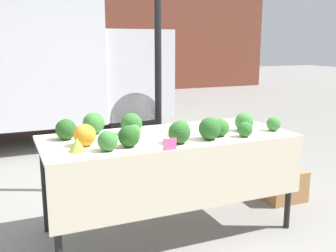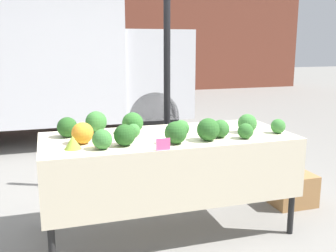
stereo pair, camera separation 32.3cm
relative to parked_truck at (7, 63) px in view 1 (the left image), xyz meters
name	(u,v)px [view 1 (the left image)]	position (x,y,z in m)	size (l,w,h in m)	color
ground_plane	(168,229)	(1.11, -3.85, -1.29)	(40.00, 40.00, 0.00)	gray
building_facade	(39,21)	(1.11, 6.15, 0.97)	(16.00, 0.60, 4.51)	brown
tent_pole	(158,80)	(1.37, -2.99, -0.07)	(0.07, 0.07, 2.43)	black
parked_truck	(7,63)	(0.00, 0.00, 0.00)	(4.66, 2.06, 2.36)	silver
market_table	(171,149)	(1.11, -3.92, -0.54)	(2.06, 0.88, 0.84)	beige
orange_cauliflower	(85,135)	(0.41, -3.92, -0.36)	(0.16, 0.16, 0.16)	orange
romanesco_head	(77,145)	(0.33, -4.06, -0.40)	(0.12, 0.12, 0.10)	#93B238
broccoli_head_0	(132,124)	(0.85, -3.68, -0.36)	(0.18, 0.18, 0.18)	#2D6628
broccoli_head_1	(129,136)	(0.71, -4.07, -0.36)	(0.16, 0.16, 0.16)	#23511E
broccoli_head_2	(220,128)	(1.50, -4.04, -0.37)	(0.15, 0.15, 0.15)	#336B2D
broccoli_head_3	(210,129)	(1.36, -4.11, -0.36)	(0.18, 0.18, 0.18)	#285B23
broccoli_head_4	(244,122)	(1.79, -3.96, -0.36)	(0.16, 0.16, 0.16)	#387533
broccoli_head_5	(245,129)	(1.67, -4.14, -0.38)	(0.13, 0.13, 0.13)	#2D6628
broccoli_head_6	(66,129)	(0.32, -3.66, -0.36)	(0.16, 0.16, 0.16)	#23511E
broccoli_head_7	(94,123)	(0.56, -3.55, -0.35)	(0.18, 0.18, 0.18)	#387533
broccoli_head_8	(108,141)	(0.53, -4.12, -0.37)	(0.15, 0.15, 0.15)	#387533
broccoli_head_9	(179,132)	(1.09, -4.13, -0.36)	(0.17, 0.17, 0.17)	#285B23
broccoli_head_10	(274,124)	(2.03, -4.05, -0.38)	(0.12, 0.12, 0.12)	#387533
broccoli_head_11	(134,131)	(0.83, -3.82, -0.39)	(0.11, 0.11, 0.11)	#387533
broccoli_head_12	(181,128)	(1.21, -3.91, -0.38)	(0.14, 0.14, 0.14)	#387533
price_sign	(170,144)	(0.95, -4.28, -0.40)	(0.10, 0.01, 0.09)	#F45B9E
produce_crate	(284,186)	(2.46, -3.73, -1.13)	(0.41, 0.29, 0.32)	#9E7042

